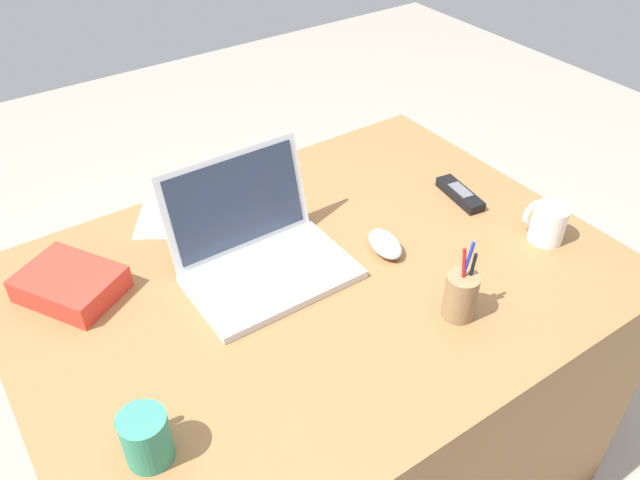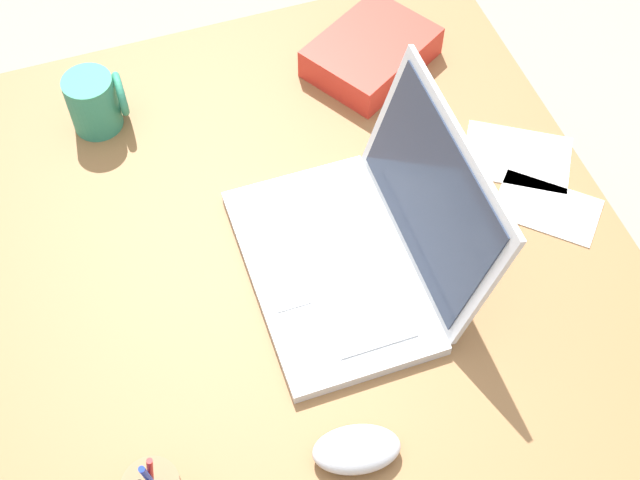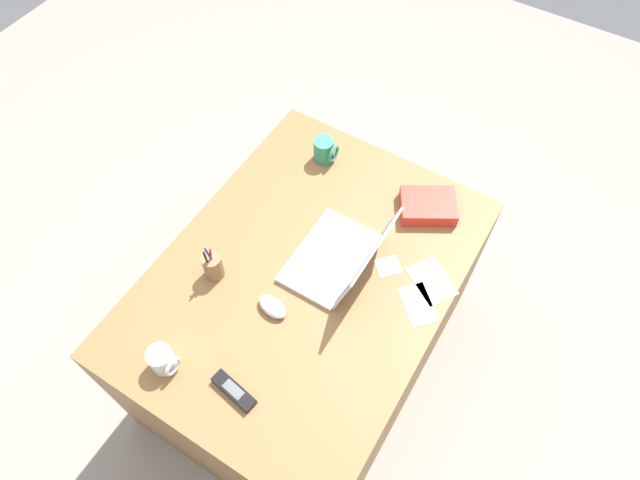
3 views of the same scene
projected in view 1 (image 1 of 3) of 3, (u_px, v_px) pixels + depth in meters
The scene contains 12 objects.
ground_plane at pixel (318, 469), 1.83m from camera, with size 6.00×6.00×0.00m, color gray.
desk at pixel (318, 385), 1.60m from camera, with size 1.27×0.94×0.75m, color olive.
laptop at pixel (260, 251), 1.35m from camera, with size 0.34×0.28×0.23m.
computer_mouse at pixel (385, 244), 1.42m from camera, with size 0.06×0.11×0.04m, color silver.
coffee_mug_white at pixel (145, 436), 0.99m from camera, with size 0.08×0.09×0.10m.
coffee_mug_tall at pixel (547, 223), 1.44m from camera, with size 0.08×0.09×0.09m.
cordless_phone at pixel (460, 194), 1.59m from camera, with size 0.07×0.16×0.03m.
pen_holder at pixel (461, 295), 1.24m from camera, with size 0.07×0.07×0.18m.
snack_bag at pixel (70, 284), 1.30m from camera, with size 0.15×0.20×0.05m, color red.
paper_note_near_laptop at pixel (201, 205), 1.57m from camera, with size 0.09×0.15×0.00m, color white.
paper_note_left at pixel (162, 218), 1.53m from camera, with size 0.11×0.16×0.00m, color white.
paper_note_right at pixel (200, 247), 1.44m from camera, with size 0.07×0.08×0.00m, color white.
Camera 1 is at (-0.58, -0.85, 1.65)m, focal length 35.64 mm.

